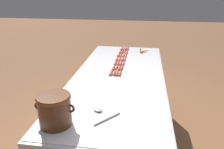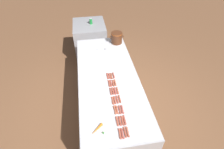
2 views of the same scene
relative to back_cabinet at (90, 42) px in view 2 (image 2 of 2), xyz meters
name	(u,v)px [view 2 (image 2 of 2)]	position (x,y,z in m)	size (l,w,h in m)	color
ground_plane	(109,111)	(0.18, -1.76, -0.45)	(20.00, 20.00, 0.00)	brown
griddle_counter	(108,95)	(0.18, -1.76, 0.00)	(0.90, 2.23, 0.89)	#BCBCC1
back_cabinet	(90,42)	(0.00, 0.00, 0.00)	(0.72, 0.80, 0.90)	#A0A0A4
hot_dog_0	(120,134)	(0.16, -2.72, 0.45)	(0.03, 0.13, 0.02)	#BD5841
hot_dog_1	(117,121)	(0.16, -2.56, 0.45)	(0.02, 0.13, 0.02)	#BE5941
hot_dog_2	(115,110)	(0.17, -2.40, 0.45)	(0.03, 0.13, 0.02)	#B85C3F
hot_dog_3	(113,101)	(0.16, -2.25, 0.45)	(0.03, 0.13, 0.02)	#BC5C42
hot_dog_4	(111,91)	(0.17, -2.09, 0.45)	(0.03, 0.13, 0.02)	#BC5540
hot_dog_5	(109,83)	(0.17, -1.94, 0.45)	(0.03, 0.13, 0.02)	#B85740
hot_dog_6	(108,76)	(0.17, -1.78, 0.45)	(0.02, 0.13, 0.02)	#BB503E
hot_dog_7	(122,133)	(0.19, -2.72, 0.45)	(0.03, 0.13, 0.02)	#B15043
hot_dog_8	(120,121)	(0.20, -2.56, 0.45)	(0.02, 0.13, 0.02)	#B3503D
hot_dog_9	(117,110)	(0.19, -2.40, 0.45)	(0.03, 0.13, 0.02)	#BA5B42
hot_dog_10	(115,100)	(0.19, -2.25, 0.45)	(0.02, 0.13, 0.02)	#BD533E
hot_dog_11	(113,91)	(0.20, -2.09, 0.45)	(0.02, 0.13, 0.02)	#BC5441
hot_dog_12	(111,83)	(0.19, -1.93, 0.45)	(0.03, 0.13, 0.02)	#B65243
hot_dog_13	(110,76)	(0.20, -1.78, 0.45)	(0.02, 0.13, 0.02)	#B95A47
hot_dog_14	(125,132)	(0.22, -2.71, 0.45)	(0.02, 0.13, 0.02)	#B95842
hot_dog_15	(123,121)	(0.23, -2.56, 0.45)	(0.03, 0.13, 0.02)	#B8543F
hot_dog_16	(120,110)	(0.23, -2.41, 0.45)	(0.02, 0.13, 0.02)	#B65243
hot_dog_17	(117,99)	(0.23, -2.24, 0.45)	(0.02, 0.13, 0.02)	#B9533F
hot_dog_18	(115,91)	(0.22, -2.09, 0.45)	(0.02, 0.13, 0.02)	#BD5244
hot_dog_19	(113,83)	(0.22, -1.94, 0.45)	(0.03, 0.13, 0.02)	#B65B40
hot_dog_20	(111,76)	(0.22, -1.78, 0.45)	(0.03, 0.13, 0.02)	#B35A3E
hot_dog_21	(128,132)	(0.25, -2.71, 0.45)	(0.03, 0.13, 0.02)	#BA5D44
hot_dog_22	(125,120)	(0.25, -2.56, 0.45)	(0.02, 0.13, 0.02)	#B15343
hot_dog_23	(122,109)	(0.26, -2.41, 0.45)	(0.03, 0.13, 0.02)	#BC5244
hot_dog_24	(120,99)	(0.26, -2.24, 0.45)	(0.02, 0.13, 0.02)	#B0553D
hot_dog_25	(117,91)	(0.26, -2.09, 0.45)	(0.03, 0.13, 0.02)	#B75A40
hot_dog_26	(115,82)	(0.25, -1.93, 0.45)	(0.02, 0.13, 0.02)	#BD5D41
hot_dog_27	(114,75)	(0.26, -1.78, 0.45)	(0.03, 0.13, 0.02)	#B45544
bean_pot	(117,37)	(0.47, -0.86, 0.56)	(0.27, 0.21, 0.21)	#562D19
serving_spoon	(104,48)	(0.21, -1.02, 0.45)	(0.20, 0.23, 0.02)	#B7B7BC
carrot	(97,129)	(-0.07, -2.63, 0.46)	(0.15, 0.14, 0.03)	orange
soda_can	(91,21)	(0.05, 0.00, 0.51)	(0.07, 0.07, 0.12)	#1E8C38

